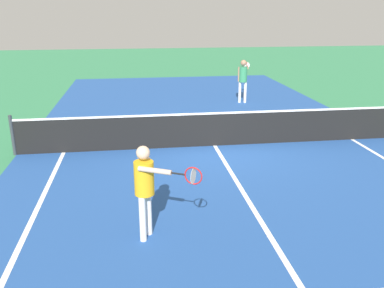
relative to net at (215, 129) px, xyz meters
name	(u,v)px	position (x,y,z in m)	size (l,w,h in m)	color
ground_plane	(215,146)	(0.00, 0.00, -0.49)	(60.00, 60.00, 0.00)	#337F51
court_surface_inbounds	(215,146)	(0.00, 0.00, -0.49)	(10.62, 24.40, 0.00)	#234C93
line_center_service	(245,194)	(0.00, -3.20, -0.49)	(0.10, 6.40, 0.01)	white
net	(215,129)	(0.00, 0.00, 0.00)	(10.78, 0.09, 1.07)	#33383D
player_near	(146,183)	(-2.04, -4.58, 0.51)	(1.01, 0.86, 1.62)	white
player_far	(243,76)	(2.19, 5.31, 0.59)	(0.70, 1.17, 1.72)	white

